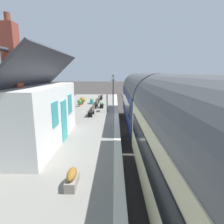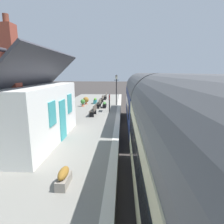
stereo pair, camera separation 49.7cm
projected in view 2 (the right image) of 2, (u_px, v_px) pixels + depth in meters
The scene contains 21 objects.
ground_plane at pixel (133, 128), 15.03m from camera, with size 160.00×160.00×0.00m, color #383330.
platform at pixel (79, 122), 15.18m from camera, with size 32.00×6.62×0.85m, color gray.
platform_edge_coping at pixel (118, 117), 14.92m from camera, with size 32.00×0.36×0.02m, color beige.
rail_near at pixel (153, 127), 14.93m from camera, with size 52.00×0.08×0.14m, color gray.
rail_far at pixel (135, 127), 15.01m from camera, with size 52.00×0.08×0.14m, color gray.
train at pixel (155, 113), 10.04m from camera, with size 19.71×2.73×4.32m.
station_building at pixel (28, 111), 9.47m from camera, with size 6.74×3.49×5.82m.
bench_mid_platform at pixel (105, 96), 24.74m from camera, with size 1.40×0.45×0.88m.
bench_platform_end at pixel (99, 103), 18.94m from camera, with size 1.41×0.47×0.88m.
bench_by_lamp at pixel (102, 99), 21.97m from camera, with size 1.40×0.43×0.88m.
bench_near_building at pixel (94, 110), 15.43m from camera, with size 1.41×0.48×0.88m.
planter_under_sign at pixel (56, 107), 16.36m from camera, with size 0.70×0.70×0.96m.
planter_corner_building at pixel (105, 105), 19.04m from camera, with size 1.01×0.32×0.59m.
planter_edge_far at pixel (69, 113), 14.54m from camera, with size 0.57×0.57×0.74m.
planter_edge_near at pixel (95, 101), 21.54m from camera, with size 0.95×0.32×0.65m.
planter_bench_left at pixel (86, 100), 20.98m from camera, with size 0.64×0.64×0.86m.
planter_bench_right at pixel (83, 103), 19.67m from camera, with size 0.47×0.47×0.78m.
planter_by_door at pixel (64, 177), 5.88m from camera, with size 0.82×0.32×0.57m.
lamp_post_platform at pixel (116, 84), 20.07m from camera, with size 0.32×0.50×3.29m.
station_sign_board at pixel (109, 99), 16.89m from camera, with size 0.96×0.06×1.57m.
tree_behind_building at pixel (18, 61), 23.94m from camera, with size 3.33×2.85×7.72m.
Camera 2 is at (-14.51, 0.83, 4.35)m, focal length 30.04 mm.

